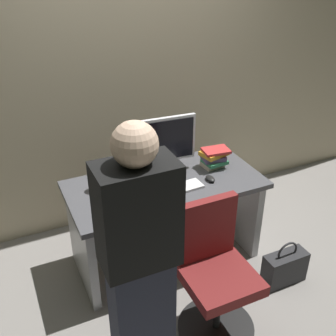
% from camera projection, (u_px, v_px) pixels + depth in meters
% --- Properties ---
extents(ground_plane, '(9.00, 9.00, 0.00)m').
position_uv_depth(ground_plane, '(166.00, 256.00, 3.43)').
color(ground_plane, gray).
extents(wall_back, '(6.40, 0.10, 3.00)m').
position_uv_depth(wall_back, '(124.00, 55.00, 3.35)').
color(wall_back, tan).
rests_on(wall_back, ground).
extents(desk, '(1.47, 0.72, 0.73)m').
position_uv_depth(desk, '(165.00, 207.00, 3.19)').
color(desk, '#4C4C51').
rests_on(desk, ground).
extents(office_chair, '(0.52, 0.52, 0.94)m').
position_uv_depth(office_chair, '(215.00, 277.00, 2.63)').
color(office_chair, black).
rests_on(office_chair, ground).
extents(person_at_desk, '(0.40, 0.24, 1.64)m').
position_uv_depth(person_at_desk, '(140.00, 262.00, 2.15)').
color(person_at_desk, '#262838').
rests_on(person_at_desk, ground).
extents(monitor, '(0.54, 0.15, 0.46)m').
position_uv_depth(monitor, '(162.00, 143.00, 3.09)').
color(monitor, silver).
rests_on(monitor, desk).
extents(keyboard, '(0.44, 0.15, 0.02)m').
position_uv_depth(keyboard, '(175.00, 190.00, 2.97)').
color(keyboard, white).
rests_on(keyboard, desk).
extents(mouse, '(0.06, 0.10, 0.03)m').
position_uv_depth(mouse, '(210.00, 179.00, 3.09)').
color(mouse, black).
rests_on(mouse, desk).
extents(cup_near_keyboard, '(0.08, 0.08, 0.10)m').
position_uv_depth(cup_near_keyboard, '(107.00, 197.00, 2.81)').
color(cup_near_keyboard, silver).
rests_on(cup_near_keyboard, desk).
extents(cup_by_monitor, '(0.08, 0.08, 0.10)m').
position_uv_depth(cup_by_monitor, '(95.00, 184.00, 2.96)').
color(cup_by_monitor, silver).
rests_on(cup_by_monitor, desk).
extents(book_stack, '(0.23, 0.19, 0.16)m').
position_uv_depth(book_stack, '(214.00, 157.00, 3.25)').
color(book_stack, beige).
rests_on(book_stack, desk).
extents(handbag, '(0.34, 0.14, 0.38)m').
position_uv_depth(handbag, '(285.00, 267.00, 3.12)').
color(handbag, '#262628').
rests_on(handbag, ground).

